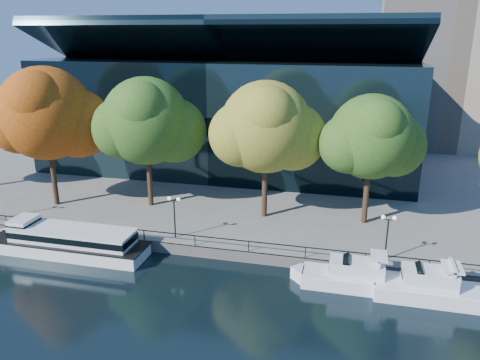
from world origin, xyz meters
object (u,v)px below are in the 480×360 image
(tour_boat, at_px, (64,240))
(tree_1, at_px, (47,116))
(lamp_1, at_px, (174,208))
(tree_3, at_px, (267,129))
(cruiser_near, at_px, (357,277))
(cruiser_far, at_px, (428,287))
(tree_4, at_px, (373,139))
(tree_2, at_px, (148,123))
(lamp_2, at_px, (388,227))

(tour_boat, bearing_deg, tree_1, 126.73)
(lamp_1, bearing_deg, tree_3, 44.47)
(cruiser_near, xyz_separation_m, cruiser_far, (5.30, -0.54, 0.09))
(tour_boat, xyz_separation_m, tree_3, (16.80, 10.88, 8.99))
(tree_1, relative_size, tree_4, 1.17)
(tree_2, height_order, tree_3, tree_2)
(cruiser_far, distance_m, lamp_2, 5.84)
(tour_boat, xyz_separation_m, tree_4, (26.99, 11.61, 8.40))
(tree_4, xyz_separation_m, lamp_2, (1.50, -7.94, -5.74))
(tour_boat, distance_m, cruiser_near, 26.19)
(tour_boat, height_order, tree_2, tree_2)
(tour_boat, xyz_separation_m, lamp_2, (28.49, 3.67, 2.66))
(cruiser_near, distance_m, tree_2, 26.60)
(tree_1, bearing_deg, lamp_1, -17.87)
(tree_2, xyz_separation_m, tree_3, (12.97, -0.23, 0.02))
(tree_2, height_order, lamp_1, tree_2)
(tour_boat, bearing_deg, lamp_2, 7.35)
(lamp_1, relative_size, lamp_2, 1.00)
(tree_4, distance_m, lamp_2, 9.91)
(tree_2, relative_size, lamp_2, 3.52)
(cruiser_far, relative_size, tree_2, 0.70)
(cruiser_far, xyz_separation_m, tree_4, (-4.49, 11.99, 8.69))
(cruiser_far, bearing_deg, lamp_1, 169.57)
(tree_3, distance_m, lamp_2, 15.12)
(cruiser_near, relative_size, tree_1, 0.69)
(tree_3, height_order, lamp_1, tree_3)
(tree_4, relative_size, lamp_2, 3.23)
(tour_boat, relative_size, cruiser_near, 1.57)
(tree_1, bearing_deg, cruiser_near, -14.86)
(lamp_2, bearing_deg, tree_3, 148.36)
(cruiser_far, xyz_separation_m, tree_2, (-27.66, 11.50, 9.27))
(tree_1, height_order, lamp_1, tree_1)
(tour_boat, bearing_deg, lamp_1, 21.23)
(lamp_2, bearing_deg, cruiser_far, -53.54)
(lamp_1, bearing_deg, tree_1, 162.13)
(cruiser_far, relative_size, lamp_2, 2.46)
(tour_boat, relative_size, lamp_2, 4.07)
(lamp_1, bearing_deg, lamp_2, 0.00)
(tree_2, height_order, lamp_2, tree_2)
(tree_1, distance_m, lamp_2, 36.17)
(tour_boat, distance_m, tree_3, 21.94)
(cruiser_far, bearing_deg, lamp_2, 126.46)
(tour_boat, distance_m, tree_4, 30.56)
(tour_boat, distance_m, lamp_1, 10.48)
(cruiser_near, xyz_separation_m, tree_1, (-32.79, 8.70, 10.10))
(cruiser_near, height_order, tree_2, tree_2)
(tree_4, bearing_deg, tree_3, -175.90)
(cruiser_near, height_order, lamp_1, lamp_1)
(tree_3, height_order, tree_4, tree_3)
(tour_boat, relative_size, lamp_1, 4.07)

